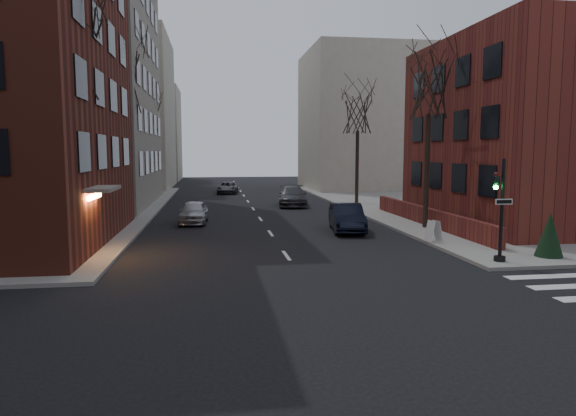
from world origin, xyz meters
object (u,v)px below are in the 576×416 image
at_px(tree_right_a, 429,85).
at_px(streetlamp_far, 159,153).
at_px(traffic_signal, 500,217).
at_px(evergreen_shrub, 550,234).
at_px(tree_left_c, 149,112).
at_px(parked_sedan, 347,218).
at_px(streetlamp_near, 124,154).
at_px(tree_left_b, 122,82).
at_px(tree_left_a, 73,55).
at_px(tree_right_b, 358,112).
at_px(car_lane_far, 228,188).
at_px(car_lane_silver, 194,212).
at_px(car_lane_gray, 293,196).
at_px(sandwich_board, 434,231).

relative_size(tree_right_a, streetlamp_far, 1.55).
distance_m(traffic_signal, evergreen_shrub, 2.73).
bearing_deg(tree_left_c, parked_sedan, -59.22).
bearing_deg(streetlamp_near, streetlamp_far, 90.00).
relative_size(tree_left_b, streetlamp_far, 1.72).
relative_size(tree_left_a, streetlamp_far, 1.63).
relative_size(traffic_signal, tree_right_b, 0.44).
distance_m(tree_left_c, car_lane_far, 11.49).
relative_size(tree_left_b, car_lane_silver, 2.64).
bearing_deg(streetlamp_near, parked_sedan, -17.47).
bearing_deg(parked_sedan, tree_left_c, 128.33).
relative_size(traffic_signal, tree_left_a, 0.39).
distance_m(tree_left_c, car_lane_silver, 19.45).
distance_m(tree_right_b, parked_sedan, 16.15).
height_order(traffic_signal, car_lane_far, traffic_signal).
bearing_deg(tree_left_c, evergreen_shrub, -57.68).
bearing_deg(parked_sedan, car_lane_silver, 159.78).
xyz_separation_m(car_lane_far, evergreen_shrub, (12.00, -35.37, 0.45)).
height_order(tree_right_b, parked_sedan, tree_right_b).
bearing_deg(evergreen_shrub, streetlamp_near, 146.28).
distance_m(tree_left_b, car_lane_gray, 15.70).
distance_m(traffic_signal, tree_left_a, 18.66).
xyz_separation_m(streetlamp_near, car_lane_silver, (3.94, 0.56, -3.54)).
bearing_deg(tree_left_c, car_lane_far, 34.03).
xyz_separation_m(tree_right_a, parked_sedan, (-4.54, 0.08, -7.26)).
height_order(streetlamp_near, car_lane_gray, streetlamp_near).
distance_m(tree_left_b, car_lane_silver, 10.00).
bearing_deg(parked_sedan, tree_left_b, 156.31).
height_order(tree_left_a, sandwich_board, tree_left_a).
bearing_deg(parked_sedan, tree_right_a, 6.53).
bearing_deg(car_lane_far, car_lane_silver, -90.72).
bearing_deg(streetlamp_far, car_lane_far, 23.57).
xyz_separation_m(tree_left_c, streetlamp_near, (0.60, -18.00, -3.79)).
bearing_deg(tree_left_b, car_lane_gray, 25.24).
bearing_deg(streetlamp_near, traffic_signal, -38.87).
xyz_separation_m(streetlamp_far, sandwich_board, (15.50, -28.46, -3.58)).
bearing_deg(car_lane_far, tree_left_c, -139.72).
height_order(tree_left_a, tree_left_c, tree_left_a).
bearing_deg(streetlamp_near, tree_left_b, 98.53).
height_order(streetlamp_near, evergreen_shrub, streetlamp_near).
bearing_deg(car_lane_gray, tree_left_c, 153.29).
xyz_separation_m(tree_left_b, car_lane_gray, (12.15, 5.73, -8.12)).
distance_m(car_lane_far, evergreen_shrub, 37.36).
bearing_deg(tree_right_b, car_lane_silver, -144.14).
bearing_deg(tree_right_b, tree_right_a, -90.00).
distance_m(parked_sedan, evergreen_shrub, 10.57).
relative_size(streetlamp_far, sandwich_board, 6.17).
xyz_separation_m(tree_right_a, car_lane_far, (-10.33, 26.91, -7.42)).
bearing_deg(streetlamp_near, evergreen_shrub, -33.72).
bearing_deg(tree_left_a, tree_left_c, 90.00).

